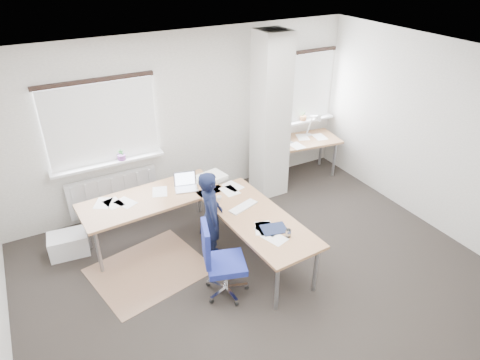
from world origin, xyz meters
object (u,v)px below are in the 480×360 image
desk_side (301,142)px  task_chair (223,275)px  person (211,216)px  desk_main (205,208)px

desk_side → task_chair: size_ratio=1.40×
task_chair → person: person is taller
desk_main → task_chair: 1.04m
person → desk_main: bearing=16.0°
desk_main → desk_side: desk_side is taller
desk_main → person: person is taller
desk_side → desk_main: bearing=-146.6°
desk_main → person: 0.21m
desk_main → desk_side: 2.73m
task_chair → person: (0.20, 0.74, 0.38)m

